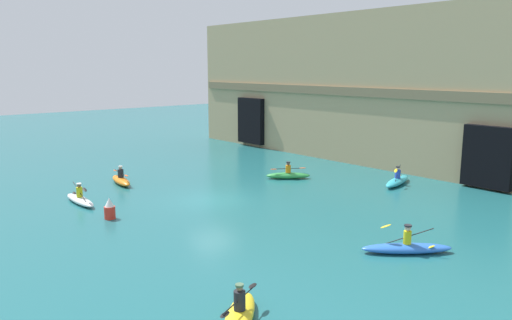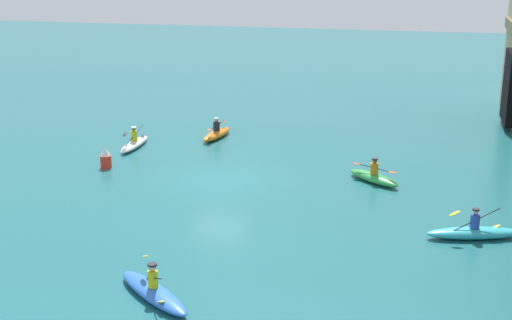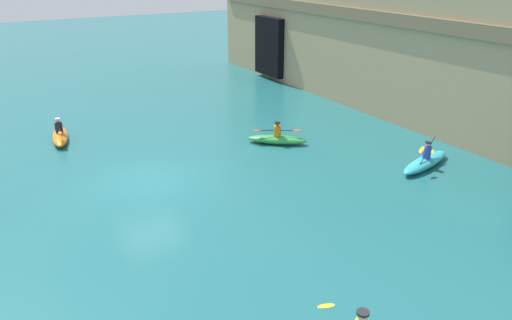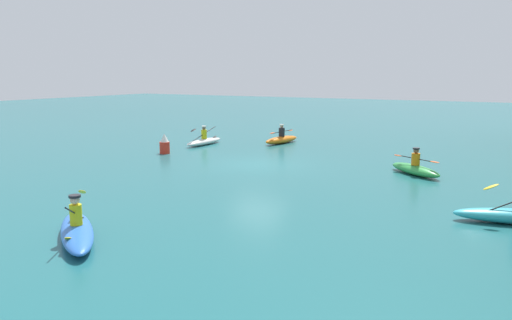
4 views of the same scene
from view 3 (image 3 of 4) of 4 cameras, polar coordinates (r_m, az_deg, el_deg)
ground_plane at (r=20.45m, az=-12.26°, el=-2.44°), size 120.00×120.00×0.00m
cliff_bluff at (r=30.46m, az=19.47°, el=15.73°), size 35.86×7.78×11.12m
kayak_cyan at (r=22.50m, az=18.81°, el=-0.15°), size 1.66×3.55×1.15m
kayak_green at (r=23.97m, az=2.43°, el=2.44°), size 2.39×2.67×1.12m
kayak_orange at (r=26.17m, az=-21.49°, el=2.62°), size 3.04×1.21×1.14m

